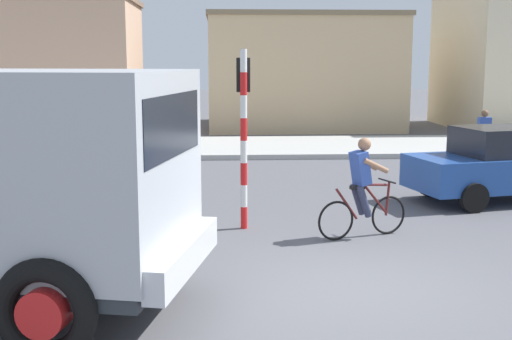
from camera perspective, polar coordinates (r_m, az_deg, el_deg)
ground_plane at (r=9.27m, az=8.43°, el=-9.80°), size 120.00×120.00×0.00m
sidewalk_far at (r=23.00m, az=1.44°, el=1.97°), size 80.00×5.00×0.16m
cyclist at (r=11.61m, az=9.00°, el=-1.50°), size 1.64×0.72×1.72m
traffic_light_pole at (r=12.00m, az=-1.06°, el=4.76°), size 0.24×0.43×3.20m
car_red_near at (r=15.44m, az=20.26°, el=0.53°), size 4.27×2.52×1.60m
pedestrian_near_kerb at (r=20.17m, az=18.66°, el=2.64°), size 0.34×0.22×1.62m
building_corner_left at (r=29.26m, az=-20.01°, el=8.19°), size 10.23×5.45×5.44m
building_mid_block at (r=30.99m, az=3.74°, el=8.31°), size 8.34×7.44×4.96m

